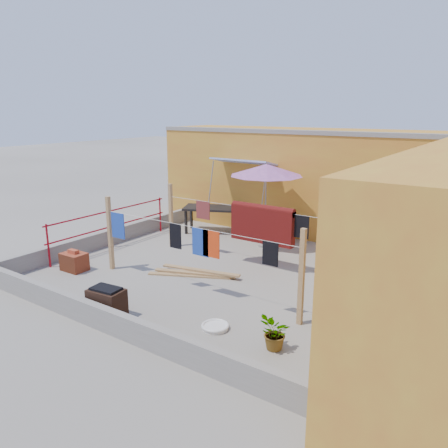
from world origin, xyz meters
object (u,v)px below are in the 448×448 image
Objects in this scene: water_jug_a at (389,279)px; brazier at (107,303)px; outdoor_table at (212,209)px; patio_umbrella at (266,170)px; white_basin at (215,326)px; brick_stack at (74,261)px; water_jug_b at (415,269)px; plant_back_a at (290,228)px; green_hose at (363,258)px.

brazier is at bearing -130.46° from water_jug_a.
outdoor_table is 6.18m from brazier.
patio_umbrella reaches higher than brazier.
white_basin is 4.32m from water_jug_a.
brazier is (-0.26, -5.51, -1.88)m from patio_umbrella.
outdoor_table is 4.75m from brick_stack.
water_jug_a is (1.99, 3.83, 0.10)m from white_basin.
brick_stack is at bearing -147.78° from water_jug_b.
water_jug_a is 0.43× the size of plant_back_a.
white_basin is at bearing -101.03° from green_hose.
water_jug_b is at bearing -3.18° from outdoor_table.
white_basin is (1.94, 0.77, -0.24)m from brazier.
outdoor_table reaches higher than brazier.
green_hose is at bearing 126.20° from water_jug_a.
water_jug_b is (6.87, 4.33, -0.05)m from brick_stack.
brazier is at bearing -25.11° from brick_stack.
water_jug_a is at bearing 49.54° from brazier.
water_jug_b is 0.69× the size of green_hose.
water_jug_a is at bearing -111.10° from water_jug_b.
brazier is 1.26× the size of green_hose.
white_basin is 5.27m from green_hose.
outdoor_table is 4.86m from green_hose.
water_jug_a is at bearing -13.92° from patio_umbrella.
patio_umbrella reaches higher than white_basin.
outdoor_table reaches higher than plant_back_a.
white_basin is 5.32m from water_jug_b.
patio_umbrella is 5.46m from white_basin.
patio_umbrella is at bearing -179.64° from water_jug_b.
outdoor_table is at bearing 126.65° from white_basin.
white_basin is 1.29× the size of water_jug_b.
white_basin is at bearing -53.35° from outdoor_table.
outdoor_table is 2.77× the size of brazier.
plant_back_a reaches higher than green_hose.
water_jug_b reaches higher than green_hose.
water_jug_a is 1.00m from water_jug_b.
brazier reaches higher than brick_stack.
patio_umbrella is at bearing -110.81° from plant_back_a.
plant_back_a reaches higher than water_jug_a.
green_hose is (2.95, 5.94, -0.25)m from brazier.
brazier reaches higher than white_basin.
outdoor_table is at bearing 167.57° from water_jug_a.
brick_stack is 0.86× the size of brazier.
patio_umbrella is 3.46m from green_hose.
brazier is 1.82× the size of water_jug_b.
brick_stack is at bearing -121.49° from plant_back_a.
brazier is (1.86, -5.88, -0.45)m from outdoor_table.
outdoor_table is at bearing 170.19° from patio_umbrella.
brazier is 6.64m from green_hose.
brick_stack is at bearing -152.46° from water_jug_a.
patio_umbrella is 3.15× the size of plant_back_a.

